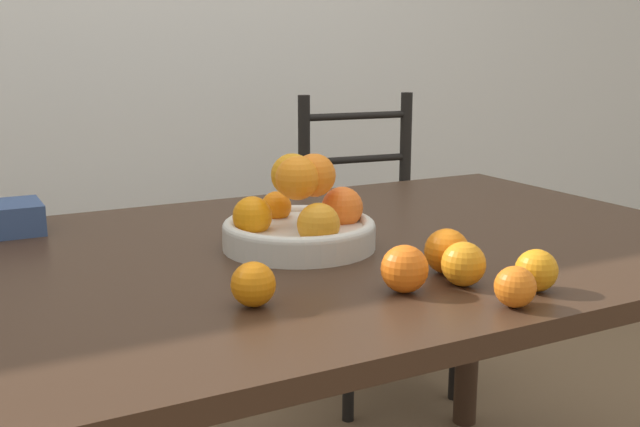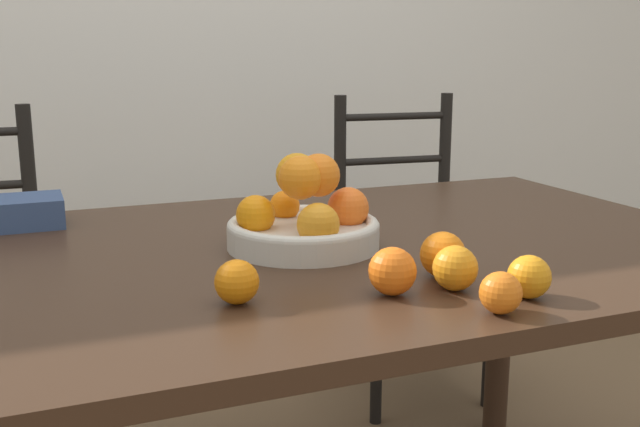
{
  "view_description": "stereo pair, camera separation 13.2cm",
  "coord_description": "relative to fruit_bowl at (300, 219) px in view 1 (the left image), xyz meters",
  "views": [
    {
      "loc": [
        -0.7,
        -1.22,
        1.12
      ],
      "look_at": [
        -0.09,
        -0.08,
        0.84
      ],
      "focal_mm": 42.0,
      "sensor_mm": 36.0,
      "label": 1
    },
    {
      "loc": [
        -0.58,
        -1.28,
        1.12
      ],
      "look_at": [
        -0.09,
        -0.08,
        0.84
      ],
      "focal_mm": 42.0,
      "sensor_mm": 36.0,
      "label": 2
    }
  ],
  "objects": [
    {
      "name": "orange_loose_5",
      "position": [
        0.14,
        -0.26,
        -0.02
      ],
      "size": [
        0.08,
        0.08,
        0.08
      ],
      "color": "orange",
      "rests_on": "dining_table"
    },
    {
      "name": "chair_right",
      "position": [
        0.67,
        0.81,
        -0.35
      ],
      "size": [
        0.45,
        0.44,
        0.97
      ],
      "rotation": [
        0.0,
        0.0,
        -0.09
      ],
      "color": "black",
      "rests_on": "ground_plane"
    },
    {
      "name": "dining_table",
      "position": [
        0.09,
        0.0,
        -0.15
      ],
      "size": [
        1.51,
        1.02,
        0.75
      ],
      "color": "#382316",
      "rests_on": "ground_plane"
    },
    {
      "name": "orange_loose_2",
      "position": [
        0.03,
        -0.31,
        -0.02
      ],
      "size": [
        0.07,
        0.07,
        0.07
      ],
      "color": "orange",
      "rests_on": "dining_table"
    },
    {
      "name": "orange_loose_4",
      "position": [
        0.21,
        -0.4,
        -0.02
      ],
      "size": [
        0.07,
        0.07,
        0.07
      ],
      "color": "orange",
      "rests_on": "dining_table"
    },
    {
      "name": "orange_loose_3",
      "position": [
        0.13,
        -0.33,
        -0.02
      ],
      "size": [
        0.07,
        0.07,
        0.07
      ],
      "color": "orange",
      "rests_on": "dining_table"
    },
    {
      "name": "fruit_bowl",
      "position": [
        0.0,
        0.0,
        0.0
      ],
      "size": [
        0.29,
        0.29,
        0.18
      ],
      "color": "beige",
      "rests_on": "dining_table"
    },
    {
      "name": "orange_loose_1",
      "position": [
        0.13,
        -0.44,
        -0.03
      ],
      "size": [
        0.06,
        0.06,
        0.06
      ],
      "color": "orange",
      "rests_on": "dining_table"
    },
    {
      "name": "orange_loose_0",
      "position": [
        -0.2,
        -0.26,
        -0.02
      ],
      "size": [
        0.07,
        0.07,
        0.07
      ],
      "color": "orange",
      "rests_on": "dining_table"
    }
  ]
}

